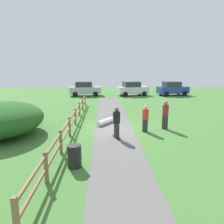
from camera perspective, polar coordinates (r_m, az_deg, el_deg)
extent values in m
plane|color=#427533|center=(13.91, 0.52, -4.48)|extent=(60.00, 60.00, 0.00)
cube|color=#605E5B|center=(13.91, 0.52, -4.45)|extent=(2.40, 28.00, 0.02)
cube|color=olive|center=(5.82, -23.83, -24.29)|extent=(0.12, 0.12, 1.10)
cube|color=olive|center=(7.93, -16.89, -13.67)|extent=(0.12, 0.12, 1.10)
cube|color=olive|center=(10.25, -13.27, -7.58)|extent=(0.12, 0.12, 1.10)
cube|color=olive|center=(12.67, -11.07, -3.75)|extent=(0.12, 0.12, 1.10)
cube|color=olive|center=(15.14, -9.59, -1.16)|extent=(0.12, 0.12, 1.10)
cube|color=olive|center=(17.63, -8.52, 0.70)|extent=(0.12, 0.12, 1.10)
cube|color=olive|center=(20.15, -7.73, 2.10)|extent=(0.12, 0.12, 1.10)
cube|color=olive|center=(22.68, -7.11, 3.18)|extent=(0.12, 0.12, 1.10)
cube|color=olive|center=(13.91, -10.25, -2.54)|extent=(0.08, 18.00, 0.09)
cube|color=olive|center=(13.81, -10.32, -0.73)|extent=(0.08, 18.00, 0.09)
ellipsoid|color=#23561E|center=(13.97, -26.65, -1.65)|extent=(4.46, 5.35, 1.91)
cylinder|color=black|center=(8.85, -9.82, -11.28)|extent=(0.56, 0.56, 0.90)
cube|color=black|center=(12.12, 1.20, -6.50)|extent=(0.44, 0.82, 0.02)
cylinder|color=silver|center=(12.36, 0.39, -6.34)|extent=(0.05, 0.07, 0.06)
cylinder|color=silver|center=(12.41, 1.05, -6.27)|extent=(0.05, 0.07, 0.06)
cylinder|color=silver|center=(11.87, 1.36, -7.13)|extent=(0.05, 0.07, 0.06)
cylinder|color=silver|center=(11.92, 2.03, -7.04)|extent=(0.05, 0.07, 0.06)
cube|color=#2D2D33|center=(12.01, 1.21, -4.69)|extent=(0.29, 0.37, 0.77)
cylinder|color=black|center=(11.83, 1.22, -1.38)|extent=(0.48, 0.48, 0.65)
sphere|color=brown|center=(11.73, 1.23, 0.70)|extent=(0.23, 0.23, 0.23)
cylinder|color=white|center=(14.94, -1.75, -2.55)|extent=(1.21, 1.47, 0.36)
sphere|color=red|center=(14.45, 1.15, -3.04)|extent=(0.26, 0.26, 0.26)
cube|color=black|center=(18.04, 0.77, -0.41)|extent=(0.50, 0.81, 0.02)
cylinder|color=silver|center=(17.76, 0.69, -0.74)|extent=(0.05, 0.07, 0.06)
cylinder|color=silver|center=(17.81, 0.24, -0.70)|extent=(0.05, 0.07, 0.06)
cylinder|color=silver|center=(18.28, 1.30, -0.38)|extent=(0.05, 0.07, 0.06)
cylinder|color=silver|center=(18.33, 0.85, -0.35)|extent=(0.05, 0.07, 0.06)
cube|color=#2D2D33|center=(13.44, 8.66, -3.51)|extent=(0.35, 0.38, 0.77)
cylinder|color=red|center=(13.27, 8.75, -0.59)|extent=(0.53, 0.53, 0.64)
sphere|color=beige|center=(13.19, 8.81, 1.26)|extent=(0.23, 0.23, 0.23)
cube|color=#2D2D33|center=(14.24, 13.68, -2.67)|extent=(0.38, 0.32, 0.85)
cylinder|color=maroon|center=(14.07, 13.84, 0.41)|extent=(0.51, 0.51, 0.71)
sphere|color=#9E704C|center=(13.98, 13.93, 2.35)|extent=(0.26, 0.26, 0.26)
cube|color=#B7B7BC|center=(30.05, -6.96, 5.69)|extent=(4.28, 1.90, 0.90)
cube|color=#2D333D|center=(29.99, -7.38, 7.20)|extent=(2.27, 1.66, 0.70)
cylinder|color=black|center=(30.96, -4.37, 5.08)|extent=(0.65, 0.27, 0.64)
cylinder|color=black|center=(29.21, -4.34, 4.68)|extent=(0.65, 0.27, 0.64)
cylinder|color=black|center=(31.05, -9.38, 4.98)|extent=(0.65, 0.27, 0.64)
cylinder|color=black|center=(29.31, -9.64, 4.58)|extent=(0.65, 0.27, 0.64)
cube|color=silver|center=(30.20, 5.45, 5.76)|extent=(4.47, 2.60, 0.90)
cube|color=#2D333D|center=(30.06, 5.12, 7.27)|extent=(2.49, 2.02, 0.70)
cylinder|color=black|center=(31.56, 7.18, 5.15)|extent=(0.68, 0.38, 0.64)
cylinder|color=black|center=(29.95, 8.46, 4.76)|extent=(0.68, 0.38, 0.64)
cylinder|color=black|center=(30.64, 2.49, 5.04)|extent=(0.68, 0.38, 0.64)
cylinder|color=black|center=(28.98, 3.54, 4.64)|extent=(0.68, 0.38, 0.64)
cube|color=#283D99|center=(31.42, 15.62, 5.61)|extent=(4.44, 2.44, 0.90)
cube|color=#2D333D|center=(31.26, 15.38, 7.07)|extent=(2.45, 1.94, 0.70)
cylinder|color=black|center=(32.88, 16.94, 5.00)|extent=(0.67, 0.35, 0.64)
cylinder|color=black|center=(31.37, 18.52, 4.60)|extent=(0.67, 0.35, 0.64)
cylinder|color=black|center=(31.64, 12.67, 4.97)|extent=(0.67, 0.35, 0.64)
cylinder|color=black|center=(30.07, 14.09, 4.57)|extent=(0.67, 0.35, 0.64)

